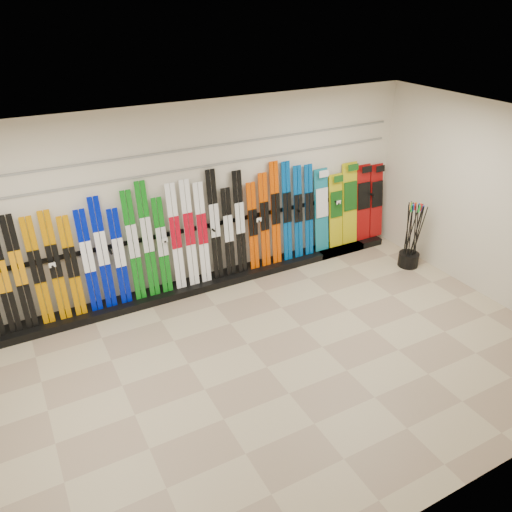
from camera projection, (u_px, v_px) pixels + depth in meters
floor at (267, 367)px, 6.58m from camera, size 8.00×8.00×0.00m
back_wall at (190, 199)px, 7.82m from camera, size 8.00×0.00×8.00m
right_wall at (498, 207)px, 7.55m from camera, size 0.00×5.00×5.00m
ceiling at (270, 142)px, 5.17m from camera, size 8.00×8.00×0.00m
ski_rack_base at (212, 281)px, 8.42m from camera, size 8.00×0.40×0.12m
skis at (170, 241)px, 7.76m from camera, size 5.37×0.23×1.84m
snowboards at (350, 206)px, 9.31m from camera, size 1.56×0.24×1.53m
pole_bin at (408, 259)px, 8.97m from camera, size 0.36×0.36×0.25m
ski_poles at (412, 235)px, 8.73m from camera, size 0.28×0.33×1.18m
slatwall_rail_0 at (188, 169)px, 7.57m from camera, size 7.60×0.02×0.03m
slatwall_rail_1 at (187, 150)px, 7.43m from camera, size 7.60×0.02×0.03m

